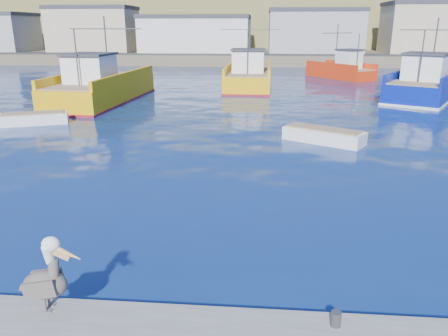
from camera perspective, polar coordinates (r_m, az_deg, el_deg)
name	(u,v)px	position (r m, az deg, el deg)	size (l,w,h in m)	color
ground	(203,254)	(12.14, -2.80, -11.11)	(260.00, 260.00, 0.00)	#072454
dock_bollards	(210,312)	(8.88, -1.89, -18.29)	(36.20, 0.20, 0.30)	#4C4C4C
far_shore	(258,14)	(119.75, 4.49, 19.47)	(200.00, 81.00, 24.00)	brown
trawler_yellow_a	(101,88)	(37.24, -15.74, 10.05)	(6.09, 13.62, 6.77)	#E5A709
trawler_yellow_b	(249,76)	(44.71, 3.25, 11.85)	(5.92, 12.53, 6.67)	#E5A709
trawler_blue	(426,85)	(41.75, 24.86, 9.81)	(10.03, 13.06, 6.67)	navy
boat_orange	(342,69)	(54.72, 15.13, 12.35)	(7.57, 9.00, 6.13)	red
skiff_left	(34,120)	(30.24, -23.56, 5.82)	(4.30, 2.82, 0.88)	silver
skiff_mid	(324,137)	(23.93, 12.88, 4.01)	(4.38, 3.45, 0.92)	silver
skiff_far	(427,78)	(55.41, 25.01, 10.56)	(3.01, 3.94, 0.82)	silver
pelican	(47,279)	(9.52, -22.15, -13.24)	(1.29, 0.59, 1.59)	#595451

